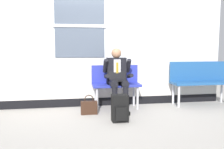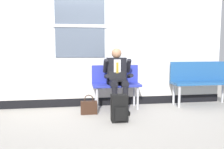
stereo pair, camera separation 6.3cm
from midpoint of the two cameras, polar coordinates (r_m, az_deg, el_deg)
ground_plane at (r=4.80m, az=-0.87°, el=-9.15°), size 18.00×18.00×0.00m
station_wall at (r=5.30m, az=-2.02°, el=8.05°), size 5.54×0.16×2.89m
bench_with_person at (r=5.11m, az=1.29°, el=-1.84°), size 1.01×0.42×0.91m
bench_empty at (r=5.78m, az=20.68°, el=-0.99°), size 1.37×0.42×0.97m
person_seated at (r=4.90m, az=1.69°, el=-0.56°), size 0.57×0.70×1.28m
backpack at (r=4.21m, az=2.20°, el=-8.09°), size 0.28×0.24×0.47m
handbag at (r=4.70m, az=-5.14°, el=-7.77°), size 0.32×0.12×0.38m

